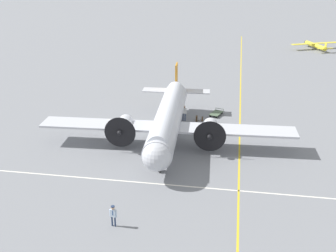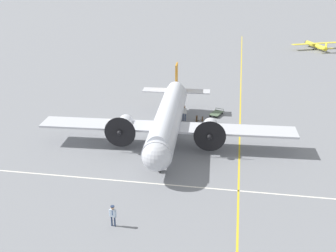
% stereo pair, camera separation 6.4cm
% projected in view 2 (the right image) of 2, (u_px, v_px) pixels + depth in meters
% --- Properties ---
extents(ground_plane, '(300.00, 300.00, 0.00)m').
position_uv_depth(ground_plane, '(168.00, 141.00, 42.88)').
color(ground_plane, slate).
extents(apron_line_eastwest, '(120.00, 0.16, 0.01)m').
position_uv_depth(apron_line_eastwest, '(239.00, 146.00, 41.78)').
color(apron_line_eastwest, gold).
rests_on(apron_line_eastwest, ground_plane).
extents(apron_line_northsouth, '(0.16, 120.00, 0.01)m').
position_uv_depth(apron_line_northsouth, '(151.00, 183.00, 35.08)').
color(apron_line_northsouth, silver).
rests_on(apron_line_northsouth, ground_plane).
extents(airliner_main, '(19.41, 24.97, 5.85)m').
position_uv_depth(airliner_main, '(168.00, 120.00, 41.52)').
color(airliner_main, silver).
rests_on(airliner_main, ground_plane).
extents(crew_foreground, '(0.30, 0.55, 1.64)m').
position_uv_depth(crew_foreground, '(113.00, 214.00, 29.24)').
color(crew_foreground, navy).
rests_on(crew_foreground, ground_plane).
extents(passenger_boarding, '(0.31, 0.60, 1.82)m').
position_uv_depth(passenger_boarding, '(184.00, 111.00, 47.75)').
color(passenger_boarding, navy).
rests_on(passenger_boarding, ground_plane).
extents(suitcase_near_door, '(0.45, 0.14, 0.48)m').
position_uv_depth(suitcase_near_door, '(202.00, 119.00, 48.03)').
color(suitcase_near_door, '#47331E').
rests_on(suitcase_near_door, ground_plane).
extents(suitcase_upright_spare, '(0.48, 0.18, 0.64)m').
position_uv_depth(suitcase_upright_spare, '(197.00, 119.00, 47.93)').
color(suitcase_upright_spare, '#47331E').
rests_on(suitcase_upright_spare, ground_plane).
extents(baggage_cart, '(2.27, 1.70, 0.56)m').
position_uv_depth(baggage_cart, '(216.00, 113.00, 49.61)').
color(baggage_cart, '#4C6047').
rests_on(baggage_cart, ground_plane).
extents(light_aircraft_distant, '(7.42, 9.57, 1.94)m').
position_uv_depth(light_aircraft_distant, '(315.00, 45.00, 83.32)').
color(light_aircraft_distant, yellow).
rests_on(light_aircraft_distant, ground_plane).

